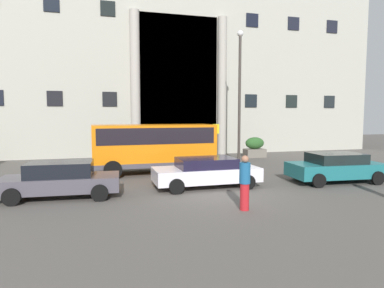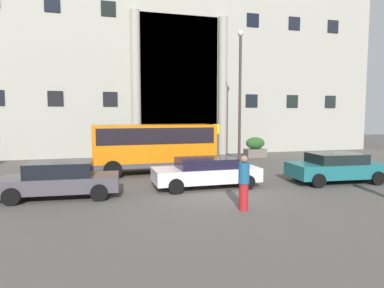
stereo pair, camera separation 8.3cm
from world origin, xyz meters
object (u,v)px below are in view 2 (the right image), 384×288
Objects in this scene: hedge_planter_east at (134,150)px; motorcycle_far_end at (313,164)px; orange_minibus at (154,144)px; lamppost_plaza_centre at (240,87)px; pedestrian_child_trailing at (244,183)px; bus_stop_sign at (216,139)px; parked_sedan_far at (206,172)px; parked_coupe_end at (60,179)px; hedge_planter_entrance_left at (255,148)px; parked_hatchback_near at (336,167)px.

motorcycle_far_end is at bearing -38.46° from hedge_planter_east.
orange_minibus is 0.75× the size of lamppost_plaza_centre.
lamppost_plaza_centre reaches higher than pedestrian_child_trailing.
lamppost_plaza_centre is at bearing 14.87° from bus_stop_sign.
bus_stop_sign is 0.56× the size of parked_sedan_far.
parked_coupe_end is at bearing -142.06° from bus_stop_sign.
parked_hatchback_near is at bearing -92.51° from hedge_planter_entrance_left.
parked_coupe_end is 2.14× the size of motorcycle_far_end.
hedge_planter_east is at bearing 72.29° from parked_coupe_end.
lamppost_plaza_centre reaches higher than orange_minibus.
parked_sedan_far is at bearing 178.56° from parked_hatchback_near.
hedge_planter_entrance_left is 0.34× the size of parked_hatchback_near.
parked_hatchback_near is 6.19m from parked_sedan_far.
hedge_planter_entrance_left is at bearing -45.16° from pedestrian_child_trailing.
parked_hatchback_near is at bearing -48.81° from hedge_planter_east.
motorcycle_far_end is at bearing 81.94° from parked_hatchback_near.
pedestrian_child_trailing reaches higher than motorcycle_far_end.
orange_minibus is 1.47× the size of parked_coupe_end.
orange_minibus is 8.08m from pedestrian_child_trailing.
lamppost_plaza_centre is at bearing -40.22° from pedestrian_child_trailing.
bus_stop_sign reaches higher than parked_coupe_end.
parked_sedan_far is at bearing -164.36° from motorcycle_far_end.
parked_coupe_end is (-8.50, -6.63, -0.88)m from bus_stop_sign.
parked_coupe_end is 13.21m from lamppost_plaza_centre.
parked_coupe_end reaches higher than motorcycle_far_end.
bus_stop_sign is (4.26, 2.11, 0.02)m from orange_minibus.
parked_sedan_far is 6.98m from motorcycle_far_end.
bus_stop_sign is 10.28m from pedestrian_child_trailing.
orange_minibus reaches higher than motorcycle_far_end.
hedge_planter_east is 13.06m from pedestrian_child_trailing.
hedge_planter_entrance_left is (3.97, 2.58, -0.87)m from bus_stop_sign.
parked_coupe_end is at bearing -170.24° from motorcycle_far_end.
parked_sedan_far is (-6.17, 0.57, -0.03)m from parked_hatchback_near.
hedge_planter_east is 9.42m from parked_sedan_far.
parked_sedan_far is (5.89, 0.36, -0.03)m from parked_coupe_end.
hedge_planter_entrance_left reaches higher than motorcycle_far_end.
parked_hatchback_near is at bearing -62.48° from bus_stop_sign.
parked_hatchback_near is at bearing -80.52° from pedestrian_child_trailing.
motorcycle_far_end is 1.13× the size of pedestrian_child_trailing.
hedge_planter_east is at bearing 149.81° from bus_stop_sign.
motorcycle_far_end is at bearing -46.40° from bus_stop_sign.
parked_sedan_far is at bearing -123.19° from lamppost_plaza_centre.
orange_minibus is 4.75m from bus_stop_sign.
hedge_planter_entrance_left is at bearing 90.27° from motorcycle_far_end.
hedge_planter_east reaches higher than motorcycle_far_end.
motorcycle_far_end is at bearing -64.40° from lamppost_plaza_centre.
orange_minibus reaches higher than parked_hatchback_near.
hedge_planter_entrance_left is 0.33× the size of parked_sedan_far.
pedestrian_child_trailing is 0.21× the size of lamppost_plaza_centre.
lamppost_plaza_centre is at bearing 55.93° from parked_sedan_far.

